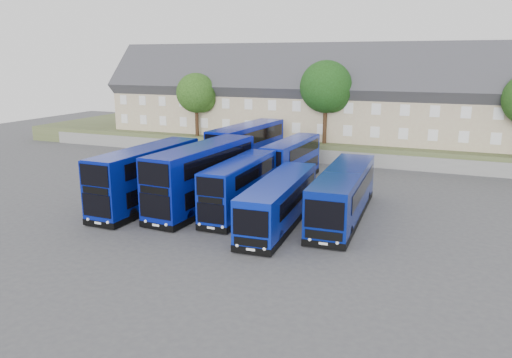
% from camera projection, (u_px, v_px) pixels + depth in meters
% --- Properties ---
extents(ground, '(120.00, 120.00, 0.00)m').
position_uv_depth(ground, '(202.00, 226.00, 34.61)').
color(ground, '#444449').
rests_on(ground, ground).
extents(retaining_wall, '(70.00, 0.40, 1.50)m').
position_uv_depth(retaining_wall, '(303.00, 155.00, 56.02)').
color(retaining_wall, slate).
rests_on(retaining_wall, ground).
extents(earth_bank, '(80.00, 20.00, 2.00)m').
position_uv_depth(earth_bank, '(326.00, 140.00, 64.96)').
color(earth_bank, '#4E5831').
rests_on(earth_bank, ground).
extents(terrace_row, '(54.00, 10.40, 11.20)m').
position_uv_depth(terrace_row, '(319.00, 99.00, 60.04)').
color(terrace_row, tan).
rests_on(terrace_row, earth_bank).
extents(dd_front_left, '(2.92, 11.69, 4.62)m').
position_uv_depth(dd_front_left, '(147.00, 178.00, 38.73)').
color(dd_front_left, navy).
rests_on(dd_front_left, ground).
extents(dd_front_mid, '(3.55, 12.37, 4.86)m').
position_uv_depth(dd_front_mid, '(203.00, 178.00, 38.43)').
color(dd_front_mid, '#071489').
rests_on(dd_front_mid, ground).
extents(dd_front_right, '(2.48, 10.03, 3.96)m').
position_uv_depth(dd_front_right, '(240.00, 188.00, 37.17)').
color(dd_front_right, '#081B98').
rests_on(dd_front_right, ground).
extents(dd_rear_left, '(3.70, 12.22, 4.79)m').
position_uv_depth(dd_rear_left, '(247.00, 149.00, 50.68)').
color(dd_rear_left, '#081597').
rests_on(dd_rear_left, ground).
extents(dd_rear_right, '(2.70, 10.12, 3.98)m').
position_uv_depth(dd_rear_right, '(291.00, 162.00, 46.23)').
color(dd_rear_right, '#081B9C').
rests_on(dd_rear_right, ground).
extents(coach_east_a, '(3.22, 12.12, 3.28)m').
position_uv_depth(coach_east_a, '(279.00, 203.00, 34.50)').
color(coach_east_a, '#081FA3').
rests_on(coach_east_a, ground).
extents(coach_east_b, '(3.33, 13.20, 3.58)m').
position_uv_depth(coach_east_b, '(343.00, 195.00, 35.88)').
color(coach_east_b, navy).
rests_on(coach_east_b, ground).
extents(tree_west, '(4.80, 4.80, 7.65)m').
position_uv_depth(tree_west, '(198.00, 95.00, 60.62)').
color(tree_west, '#382314').
rests_on(tree_west, earth_bank).
extents(tree_mid, '(5.76, 5.76, 9.18)m').
position_uv_depth(tree_mid, '(327.00, 89.00, 54.95)').
color(tree_mid, '#382314').
rests_on(tree_mid, earth_bank).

